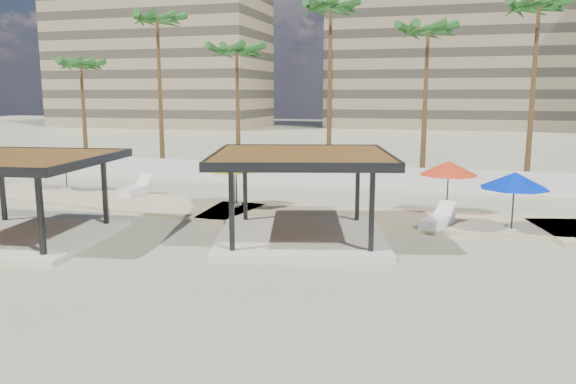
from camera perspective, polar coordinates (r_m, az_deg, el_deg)
name	(u,v)px	position (r m, az deg, el deg)	size (l,w,h in m)	color
ground	(295,264)	(18.27, 0.76, -7.33)	(200.00, 200.00, 0.00)	tan
promenade	(385,217)	(25.20, 9.86, -2.49)	(44.45, 7.97, 0.24)	#C6B284
boundary_wall	(368,176)	(33.49, 8.12, 1.58)	(56.00, 0.30, 1.20)	silver
building_west	(159,32)	(97.29, -12.94, 15.54)	(34.00, 16.00, 32.40)	#937F60
building_mid	(453,37)	(95.22, 16.39, 14.92)	(38.00, 16.00, 30.40)	#847259
pavilion_central	(301,187)	(21.01, 1.37, 0.46)	(7.95, 7.95, 3.29)	beige
pavilion_west	(18,190)	(23.10, -25.72, 0.19)	(7.10, 7.10, 3.19)	beige
umbrella_a	(65,154)	(33.21, -21.73, 3.57)	(3.18, 3.18, 2.27)	beige
umbrella_b	(234,164)	(26.17, -5.52, 2.81)	(3.26, 3.26, 2.34)	beige
umbrella_c	(449,168)	(25.87, 16.00, 2.34)	(3.32, 3.32, 2.32)	beige
umbrella_d	(515,181)	(22.96, 22.04, 1.08)	(3.45, 3.45, 2.32)	beige
umbrella_f	(236,159)	(26.62, -5.32, 3.40)	(3.55, 3.55, 2.59)	beige
lounger_a	(136,190)	(30.89, -15.17, 0.24)	(0.85, 2.39, 0.90)	silver
lounger_b	(438,220)	(23.44, 14.98, -2.81)	(1.44, 2.35, 0.85)	silver
palm_a	(81,68)	(43.52, -20.30, 11.72)	(3.00, 3.00, 8.32)	brown
palm_b	(157,26)	(40.84, -13.13, 16.11)	(3.00, 3.00, 11.27)	brown
palm_c	(237,55)	(37.56, -5.22, 13.66)	(3.00, 3.00, 9.02)	brown
palm_d	(331,15)	(36.83, 4.35, 17.47)	(3.00, 3.00, 11.57)	brown
palm_e	(428,36)	(35.40, 14.02, 15.08)	(3.00, 3.00, 9.97)	brown
palm_f	(539,14)	(35.94, 24.10, 16.14)	(3.00, 3.00, 11.10)	brown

